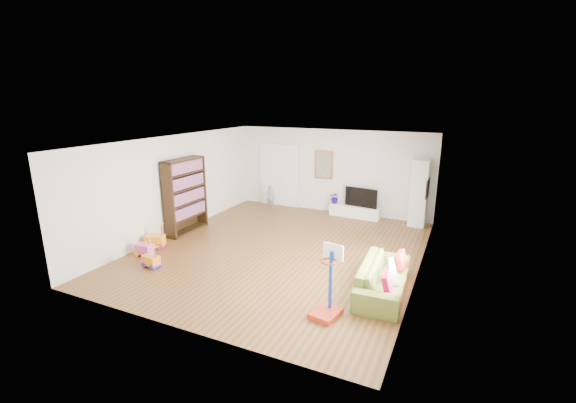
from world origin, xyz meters
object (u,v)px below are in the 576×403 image
at_px(media_console, 355,211).
at_px(basketball_hoop, 326,282).
at_px(bookshelf, 185,196).
at_px(sofa, 383,278).

relative_size(media_console, basketball_hoop, 1.25).
height_order(bookshelf, sofa, bookshelf).
height_order(sofa, basketball_hoop, basketball_hoop).
xyz_separation_m(media_console, sofa, (1.82, -4.56, 0.12)).
relative_size(sofa, basketball_hoop, 1.63).
distance_m(bookshelf, sofa, 5.92).
bearing_deg(bookshelf, media_console, 40.55).
bearing_deg(media_console, bookshelf, -136.54).
height_order(media_console, bookshelf, bookshelf).
bearing_deg(media_console, sofa, -65.14).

